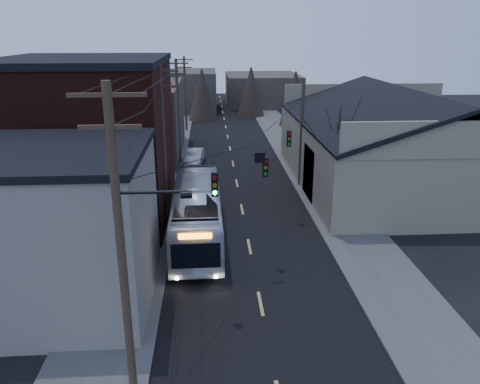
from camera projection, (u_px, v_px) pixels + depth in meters
name	position (u px, v px, depth m)	size (l,w,h in m)	color
road_surface	(234.00, 170.00, 42.10)	(9.00, 110.00, 0.02)	black
sidewalk_left	(161.00, 170.00, 41.68)	(4.00, 110.00, 0.12)	#474744
sidewalk_right	(305.00, 168.00, 42.50)	(4.00, 110.00, 0.12)	#474744
building_clapboard	(56.00, 230.00, 20.58)	(8.00, 8.00, 7.00)	#6D685B
building_brick	(89.00, 142.00, 30.41)	(10.00, 12.00, 10.00)	black
building_left_far	(134.00, 120.00, 46.03)	(9.00, 14.00, 7.00)	#332D28
warehouse	(400.00, 152.00, 37.33)	(16.16, 20.60, 7.73)	gray
building_far_left	(184.00, 90.00, 73.78)	(10.00, 12.00, 6.00)	#332D28
building_far_right	(262.00, 89.00, 79.48)	(12.00, 14.00, 5.00)	#332D28
bare_tree	(337.00, 158.00, 31.91)	(0.40, 0.40, 7.20)	black
utility_lines	(196.00, 128.00, 34.77)	(11.24, 45.28, 10.50)	#382B1E
bus	(197.00, 213.00, 27.66)	(2.73, 11.65, 3.25)	silver
parked_car	(195.00, 157.00, 43.74)	(1.46, 4.19, 1.38)	#B4B6BC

